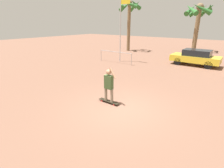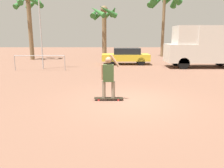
{
  "view_description": "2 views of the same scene",
  "coord_description": "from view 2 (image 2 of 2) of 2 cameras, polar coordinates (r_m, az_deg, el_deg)",
  "views": [
    {
      "loc": [
        3.98,
        -5.88,
        3.67
      ],
      "look_at": [
        -1.04,
        0.75,
        0.74
      ],
      "focal_mm": 28.0,
      "sensor_mm": 36.0,
      "label": 1
    },
    {
      "loc": [
        -0.64,
        -7.94,
        2.43
      ],
      "look_at": [
        -0.65,
        0.45,
        0.57
      ],
      "focal_mm": 35.0,
      "sensor_mm": 36.0,
      "label": 2
    }
  ],
  "objects": [
    {
      "name": "ground_plane",
      "position": [
        8.33,
        4.51,
        -4.52
      ],
      "size": [
        80.0,
        80.0,
        0.0
      ],
      "primitive_type": "plane",
      "color": "brown"
    },
    {
      "name": "person_skateboarder",
      "position": [
        8.21,
        -0.83,
        2.4
      ],
      "size": [
        0.69,
        0.24,
        1.67
      ],
      "color": "gray",
      "rests_on": "skateboard"
    },
    {
      "name": "plaza_railing_segment",
      "position": [
        16.41,
        -18.3,
        6.45
      ],
      "size": [
        3.62,
        0.05,
        1.08
      ],
      "color": "#99999E",
      "rests_on": "ground_plane"
    },
    {
      "name": "palm_tree_center_background",
      "position": [
        27.9,
        -1.94,
        17.28
      ],
      "size": [
        3.68,
        3.77,
        6.07
      ],
      "color": "brown",
      "rests_on": "ground_plane"
    },
    {
      "name": "palm_tree_far_left",
      "position": [
        24.46,
        -20.82,
        17.95
      ],
      "size": [
        3.07,
        3.01,
        6.49
      ],
      "color": "brown",
      "rests_on": "ground_plane"
    },
    {
      "name": "flagpole",
      "position": [
        17.14,
        -17.87,
        15.61
      ],
      "size": [
        1.05,
        0.12,
        6.09
      ],
      "color": "#B7B7BC",
      "rests_on": "ground_plane"
    },
    {
      "name": "camper_van",
      "position": [
        18.58,
        23.51,
        9.28
      ],
      "size": [
        5.81,
        2.11,
        3.18
      ],
      "color": "black",
      "rests_on": "ground_plane"
    },
    {
      "name": "skateboard",
      "position": [
        8.42,
        -0.8,
        -3.73
      ],
      "size": [
        1.11,
        0.23,
        0.1
      ],
      "color": "black",
      "rests_on": "ground_plane"
    },
    {
      "name": "parked_car_yellow",
      "position": [
        19.12,
        3.78,
        7.41
      ],
      "size": [
        4.07,
        1.75,
        1.41
      ],
      "color": "black",
      "rests_on": "ground_plane"
    }
  ]
}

